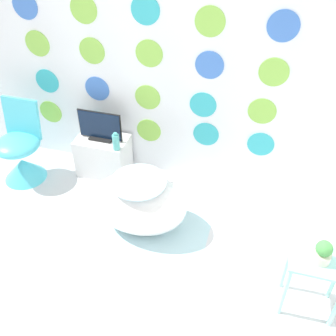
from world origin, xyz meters
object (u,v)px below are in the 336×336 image
at_px(chair, 21,156).
at_px(vase, 116,142).
at_px(bathtub, 140,203).
at_px(tv, 100,127).
at_px(potted_plant_left, 323,252).

xyz_separation_m(chair, vase, (1.03, 0.20, 0.25)).
relative_size(bathtub, tv, 1.88).
height_order(bathtub, potted_plant_left, potted_plant_left).
bearing_deg(tv, vase, -29.57).
bearing_deg(bathtub, potted_plant_left, -16.93).
distance_m(bathtub, potted_plant_left, 1.63).
relative_size(chair, tv, 1.85).
height_order(tv, vase, tv).
height_order(bathtub, vase, vase).
height_order(chair, tv, chair).
xyz_separation_m(bathtub, chair, (-1.45, 0.33, 0.00)).
bearing_deg(tv, bathtub, -45.01).
relative_size(bathtub, potted_plant_left, 4.76).
xyz_separation_m(tv, potted_plant_left, (2.17, -1.11, 0.05)).
bearing_deg(chair, tv, 21.87).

